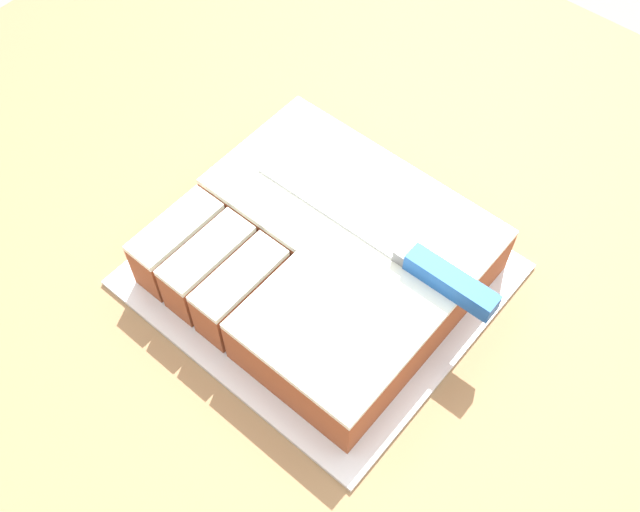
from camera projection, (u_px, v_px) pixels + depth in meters
ground_plane at (352, 511)px, 1.60m from camera, size 8.00×8.00×0.00m
countertop at (363, 433)px, 1.21m from camera, size 1.40×1.10×0.94m
cake_board at (320, 275)px, 0.82m from camera, size 0.35×0.32×0.01m
cake at (324, 256)px, 0.79m from camera, size 0.30×0.27×0.07m
knife at (426, 267)px, 0.73m from camera, size 0.29×0.02×0.02m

